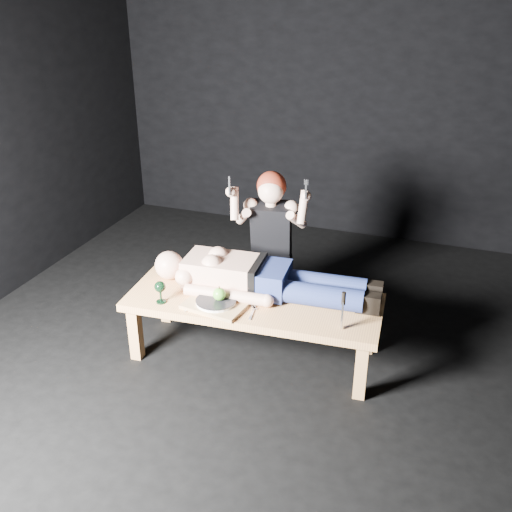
# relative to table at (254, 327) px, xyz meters

# --- Properties ---
(ground) EXTENTS (5.00, 5.00, 0.00)m
(ground) POSITION_rel_table_xyz_m (0.26, -0.11, -0.23)
(ground) COLOR black
(ground) RESTS_ON ground
(back_wall) EXTENTS (5.00, 0.00, 5.00)m
(back_wall) POSITION_rel_table_xyz_m (0.26, 2.39, 1.27)
(back_wall) COLOR black
(back_wall) RESTS_ON ground
(table) EXTENTS (1.76, 0.76, 0.45)m
(table) POSITION_rel_table_xyz_m (0.00, 0.00, 0.00)
(table) COLOR tan
(table) RESTS_ON ground
(lying_man) EXTENTS (1.74, 0.64, 0.26)m
(lying_man) POSITION_rel_table_xyz_m (0.04, 0.12, 0.36)
(lying_man) COLOR #D1A38A
(lying_man) RESTS_ON table
(kneeling_woman) EXTENTS (0.76, 0.82, 1.20)m
(kneeling_woman) POSITION_rel_table_xyz_m (-0.08, 0.66, 0.38)
(kneeling_woman) COLOR black
(kneeling_woman) RESTS_ON ground
(serving_tray) EXTENTS (0.43, 0.34, 0.02)m
(serving_tray) POSITION_rel_table_xyz_m (-0.20, -0.17, 0.24)
(serving_tray) COLOR #A98553
(serving_tray) RESTS_ON table
(plate) EXTENTS (0.30, 0.30, 0.02)m
(plate) POSITION_rel_table_xyz_m (-0.20, -0.17, 0.26)
(plate) COLOR white
(plate) RESTS_ON serving_tray
(apple) EXTENTS (0.09, 0.09, 0.09)m
(apple) POSITION_rel_table_xyz_m (-0.18, -0.16, 0.31)
(apple) COLOR green
(apple) RESTS_ON plate
(goblet) EXTENTS (0.08, 0.08, 0.16)m
(goblet) POSITION_rel_table_xyz_m (-0.57, -0.25, 0.30)
(goblet) COLOR black
(goblet) RESTS_ON table
(fork_flat) EXTENTS (0.05, 0.18, 0.01)m
(fork_flat) POSITION_rel_table_xyz_m (-0.34, -0.22, 0.23)
(fork_flat) COLOR #B2B2B7
(fork_flat) RESTS_ON table
(knife_flat) EXTENTS (0.04, 0.18, 0.01)m
(knife_flat) POSITION_rel_table_xyz_m (0.05, -0.17, 0.23)
(knife_flat) COLOR #B2B2B7
(knife_flat) RESTS_ON table
(spoon_flat) EXTENTS (0.17, 0.10, 0.01)m
(spoon_flat) POSITION_rel_table_xyz_m (-0.01, -0.08, 0.23)
(spoon_flat) COLOR #B2B2B7
(spoon_flat) RESTS_ON table
(carving_knife) EXTENTS (0.04, 0.04, 0.26)m
(carving_knife) POSITION_rel_table_xyz_m (0.64, -0.16, 0.35)
(carving_knife) COLOR #B2B2B7
(carving_knife) RESTS_ON table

